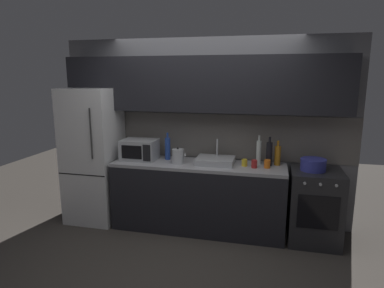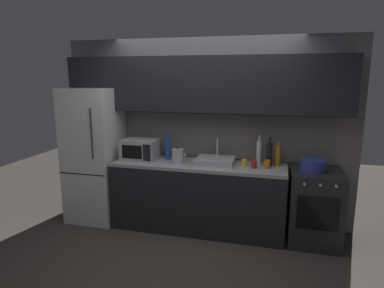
{
  "view_description": "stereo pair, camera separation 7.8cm",
  "coord_description": "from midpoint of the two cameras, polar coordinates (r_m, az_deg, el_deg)",
  "views": [
    {
      "loc": [
        0.89,
        -3.15,
        2.01
      ],
      "look_at": [
        -0.08,
        0.9,
        1.15
      ],
      "focal_mm": 31.17,
      "sensor_mm": 36.0,
      "label": 1
    },
    {
      "loc": [
        0.96,
        -3.13,
        2.01
      ],
      "look_at": [
        -0.08,
        0.9,
        1.15
      ],
      "focal_mm": 31.17,
      "sensor_mm": 36.0,
      "label": 2
    }
  ],
  "objects": [
    {
      "name": "refrigerator",
      "position": [
        4.83,
        -16.95,
        -1.85
      ],
      "size": [
        0.68,
        0.69,
        1.85
      ],
      "color": "white",
      "rests_on": "ground"
    },
    {
      "name": "mug_red",
      "position": [
        4.14,
        10.07,
        -3.37
      ],
      "size": [
        0.07,
        0.07,
        0.1
      ],
      "primitive_type": "cylinder",
      "color": "#A82323",
      "rests_on": "counter_run"
    },
    {
      "name": "mug_orange",
      "position": [
        4.16,
        12.21,
        -3.34
      ],
      "size": [
        0.07,
        0.07,
        0.1
      ],
      "primitive_type": "cylinder",
      "color": "orange",
      "rests_on": "counter_run"
    },
    {
      "name": "counter_run",
      "position": [
        4.43,
        0.55,
        -8.95
      ],
      "size": [
        2.22,
        0.6,
        0.9
      ],
      "color": "black",
      "rests_on": "ground"
    },
    {
      "name": "microwave",
      "position": [
        4.52,
        -9.45,
        -0.95
      ],
      "size": [
        0.46,
        0.35,
        0.27
      ],
      "color": "#A8AAAF",
      "rests_on": "counter_run"
    },
    {
      "name": "cooking_pot",
      "position": [
        4.2,
        19.52,
        -3.34
      ],
      "size": [
        0.3,
        0.3,
        0.14
      ],
      "color": "#333899",
      "rests_on": "oven_range"
    },
    {
      "name": "ground_plane",
      "position": [
        3.84,
        -2.66,
        -19.88
      ],
      "size": [
        10.0,
        10.0,
        0.0
      ],
      "primitive_type": "plane",
      "color": "#3D3833"
    },
    {
      "name": "wine_bottle_amber",
      "position": [
        4.3,
        13.92,
        -1.88
      ],
      "size": [
        0.08,
        0.08,
        0.31
      ],
      "color": "#B27019",
      "rests_on": "counter_run"
    },
    {
      "name": "wine_bottle_blue",
      "position": [
        4.47,
        -4.69,
        -0.73
      ],
      "size": [
        0.07,
        0.07,
        0.36
      ],
      "color": "#234299",
      "rests_on": "counter_run"
    },
    {
      "name": "sink_basin",
      "position": [
        4.27,
        3.48,
        -2.85
      ],
      "size": [
        0.48,
        0.38,
        0.3
      ],
      "color": "#ADAFB5",
      "rests_on": "counter_run"
    },
    {
      "name": "kettle",
      "position": [
        4.26,
        -2.95,
        -2.13
      ],
      "size": [
        0.18,
        0.15,
        0.21
      ],
      "color": "#B7BABF",
      "rests_on": "counter_run"
    },
    {
      "name": "mug_yellow",
      "position": [
        4.2,
        8.44,
        -3.19
      ],
      "size": [
        0.07,
        0.07,
        0.09
      ],
      "primitive_type": "cylinder",
      "color": "gold",
      "rests_on": "counter_run"
    },
    {
      "name": "back_wall",
      "position": [
        4.46,
        1.43,
        5.73
      ],
      "size": [
        3.96,
        0.44,
        2.5
      ],
      "color": "slate",
      "rests_on": "ground"
    },
    {
      "name": "wine_bottle_dark",
      "position": [
        4.25,
        12.56,
        -1.62
      ],
      "size": [
        0.08,
        0.08,
        0.36
      ],
      "color": "black",
      "rests_on": "counter_run"
    },
    {
      "name": "oven_range",
      "position": [
        4.36,
        19.75,
        -10.0
      ],
      "size": [
        0.6,
        0.62,
        0.9
      ],
      "color": "#232326",
      "rests_on": "ground"
    },
    {
      "name": "wine_bottle_clear",
      "position": [
        4.29,
        10.83,
        -1.37
      ],
      "size": [
        0.06,
        0.06,
        0.37
      ],
      "color": "silver",
      "rests_on": "counter_run"
    }
  ]
}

